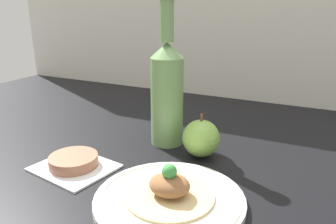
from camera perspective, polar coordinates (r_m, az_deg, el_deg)
ground_plane at (r=69.59cm, az=-1.34°, el=-9.65°), size 180.00×110.00×4.00cm
plate at (r=54.42cm, az=0.25°, el=-14.90°), size 24.33×24.33×1.47cm
plated_food at (r=53.36cm, az=0.25°, el=-13.11°), size 14.48×14.48×5.72cm
cider_bottle at (r=72.45cm, az=-0.18°, el=3.91°), size 7.31×7.31×32.76cm
apple at (r=68.92cm, az=5.77°, el=-4.57°), size 7.86×7.86×9.37cm
napkin at (r=67.30cm, az=-16.00°, el=-9.14°), size 16.41×14.47×0.80cm
dipping_bowl at (r=67.35cm, az=-16.11°, el=-8.31°), size 9.49×9.49×2.52cm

